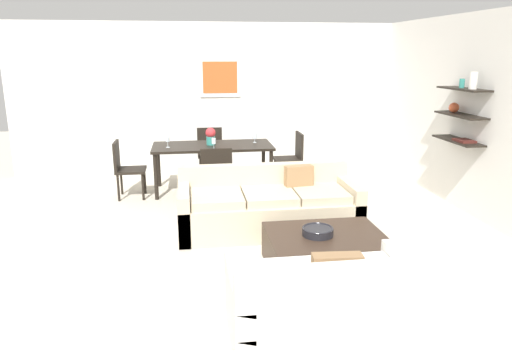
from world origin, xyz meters
TOP-DOWN VIEW (x-y plane):
  - ground_plane at (0.00, 0.00)m, footprint 18.00×18.00m
  - back_wall_unit at (0.29, 3.53)m, footprint 8.40×0.09m
  - right_wall_shelf_unit at (3.03, 0.60)m, footprint 0.34×8.20m
  - sofa_beige at (0.15, 0.34)m, footprint 2.21×0.90m
  - loveseat_white at (0.21, -2.05)m, footprint 1.51×0.90m
  - coffee_table at (0.55, -0.85)m, footprint 1.18×0.93m
  - decorative_bowl at (0.45, -0.86)m, footprint 0.32×0.32m
  - dining_table at (-0.43, 2.21)m, footprint 1.89×0.87m
  - dining_chair_foot at (-0.43, 1.37)m, footprint 0.44×0.44m
  - dining_chair_left_near at (-1.78, 2.02)m, footprint 0.44×0.44m
  - dining_chair_right_far at (0.92, 2.41)m, footprint 0.44×0.44m
  - dining_chair_head at (-0.43, 3.06)m, footprint 0.44×0.44m
  - wine_glass_right_far at (0.27, 2.32)m, footprint 0.07×0.07m
  - wine_glass_foot at (-0.43, 1.83)m, footprint 0.06×0.06m
  - wine_glass_left_near at (-1.12, 2.10)m, footprint 0.06×0.06m
  - centerpiece_vase at (-0.45, 2.23)m, footprint 0.16×0.16m

SIDE VIEW (x-z plane):
  - ground_plane at x=0.00m, z-range 0.00..0.00m
  - coffee_table at x=0.55m, z-range 0.00..0.38m
  - sofa_beige at x=0.15m, z-range -0.10..0.68m
  - loveseat_white at x=0.21m, z-range -0.10..0.68m
  - decorative_bowl at x=0.45m, z-range 0.38..0.47m
  - dining_chair_foot at x=-0.43m, z-range 0.06..0.94m
  - dining_chair_left_near at x=-1.78m, z-range 0.06..0.94m
  - dining_chair_right_far at x=0.92m, z-range 0.06..0.94m
  - dining_chair_head at x=-0.43m, z-range 0.06..0.94m
  - dining_table at x=-0.43m, z-range 0.30..1.05m
  - wine_glass_right_far at x=0.27m, z-range 0.78..0.94m
  - wine_glass_left_near at x=-1.12m, z-range 0.79..0.95m
  - wine_glass_foot at x=-0.43m, z-range 0.79..0.96m
  - centerpiece_vase at x=-0.45m, z-range 0.76..1.03m
  - right_wall_shelf_unit at x=3.03m, z-range 0.00..2.70m
  - back_wall_unit at x=0.29m, z-range 0.00..2.70m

